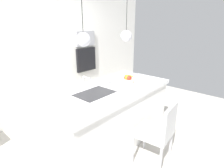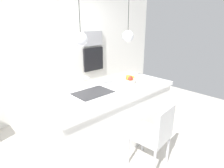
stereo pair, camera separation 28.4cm
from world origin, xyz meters
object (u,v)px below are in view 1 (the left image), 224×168
object	(u,v)px
fruit_bowl	(127,80)
microwave	(85,38)
oven	(86,59)
chair_near	(158,131)

from	to	relation	value
fruit_bowl	microwave	xyz separation A→B (m)	(0.48, 1.62, 0.58)
oven	chair_near	distance (m)	2.68
fruit_bowl	chair_near	world-z (taller)	fruit_bowl
chair_near	microwave	bearing A→B (deg)	69.88
oven	microwave	bearing A→B (deg)	0.00
microwave	oven	world-z (taller)	microwave
microwave	oven	size ratio (longest dim) A/B	0.96
fruit_bowl	oven	bearing A→B (deg)	73.41
microwave	fruit_bowl	bearing A→B (deg)	-106.59
microwave	chair_near	xyz separation A→B (m)	(-0.90, -2.47, -1.03)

